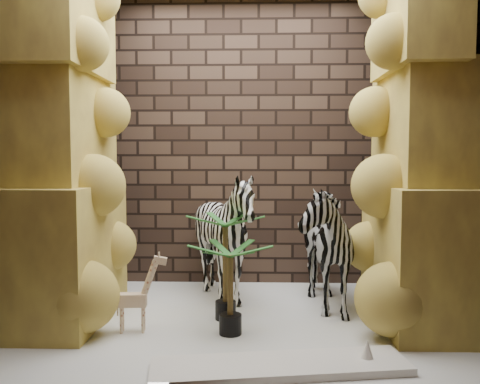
{
  "coord_description": "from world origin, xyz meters",
  "views": [
    {
      "loc": [
        0.15,
        -4.0,
        1.32
      ],
      "look_at": [
        0.02,
        0.15,
        1.04
      ],
      "focal_mm": 37.69,
      "sensor_mm": 36.0,
      "label": 1
    }
  ],
  "objects_px": {
    "surfboard": "(280,366)",
    "palm_front": "(225,266)",
    "giraffe_toy": "(132,291)",
    "zebra_left": "(225,244)",
    "zebra_right": "(316,235)",
    "palm_back": "(230,288)"
  },
  "relations": [
    {
      "from": "surfboard",
      "to": "palm_front",
      "type": "bearing_deg",
      "value": 103.41
    },
    {
      "from": "giraffe_toy",
      "to": "surfboard",
      "type": "height_order",
      "value": "giraffe_toy"
    },
    {
      "from": "giraffe_toy",
      "to": "palm_front",
      "type": "distance_m",
      "value": 0.77
    },
    {
      "from": "palm_front",
      "to": "surfboard",
      "type": "relative_size",
      "value": 0.55
    },
    {
      "from": "zebra_left",
      "to": "surfboard",
      "type": "bearing_deg",
      "value": -53.48
    },
    {
      "from": "zebra_right",
      "to": "palm_back",
      "type": "bearing_deg",
      "value": -142.5
    },
    {
      "from": "palm_front",
      "to": "surfboard",
      "type": "distance_m",
      "value": 1.14
    },
    {
      "from": "palm_front",
      "to": "surfboard",
      "type": "height_order",
      "value": "palm_front"
    },
    {
      "from": "giraffe_toy",
      "to": "surfboard",
      "type": "bearing_deg",
      "value": -36.56
    },
    {
      "from": "zebra_left",
      "to": "palm_back",
      "type": "height_order",
      "value": "zebra_left"
    },
    {
      "from": "zebra_right",
      "to": "palm_back",
      "type": "relative_size",
      "value": 1.85
    },
    {
      "from": "zebra_left",
      "to": "surfboard",
      "type": "distance_m",
      "value": 1.63
    },
    {
      "from": "palm_back",
      "to": "zebra_right",
      "type": "bearing_deg",
      "value": 45.23
    },
    {
      "from": "giraffe_toy",
      "to": "surfboard",
      "type": "relative_size",
      "value": 0.39
    },
    {
      "from": "palm_back",
      "to": "palm_front",
      "type": "bearing_deg",
      "value": 99.32
    },
    {
      "from": "zebra_left",
      "to": "palm_back",
      "type": "relative_size",
      "value": 1.69
    },
    {
      "from": "palm_back",
      "to": "giraffe_toy",
      "type": "bearing_deg",
      "value": 177.97
    },
    {
      "from": "giraffe_toy",
      "to": "palm_back",
      "type": "height_order",
      "value": "palm_back"
    },
    {
      "from": "zebra_left",
      "to": "giraffe_toy",
      "type": "distance_m",
      "value": 1.08
    },
    {
      "from": "zebra_right",
      "to": "zebra_left",
      "type": "height_order",
      "value": "zebra_right"
    },
    {
      "from": "giraffe_toy",
      "to": "zebra_right",
      "type": "bearing_deg",
      "value": 20.22
    },
    {
      "from": "zebra_left",
      "to": "palm_front",
      "type": "bearing_deg",
      "value": -66.08
    }
  ]
}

